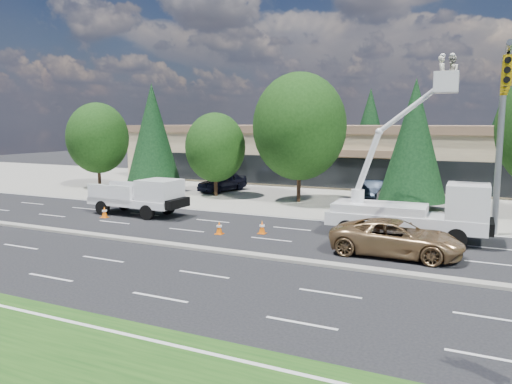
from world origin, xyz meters
The scene contains 22 objects.
ground centered at (0.00, 0.00, 0.00)m, with size 140.00×140.00×0.00m, color black.
concrete_apron centered at (0.00, 20.00, 0.01)m, with size 140.00×22.00×0.01m, color gray.
road_median centered at (0.00, 0.00, 0.06)m, with size 120.00×0.55×0.12m, color gray.
strip_mall centered at (0.00, 29.97, 2.83)m, with size 50.40×15.40×5.50m.
tree_front_a centered at (-22.00, 15.00, 4.41)m, with size 5.43×5.43×7.54m.
tree_front_b centered at (-16.00, 15.00, 4.82)m, with size 4.56×4.56×8.98m.
tree_front_c centered at (-10.00, 15.00, 3.84)m, with size 4.73×4.73×6.56m.
tree_front_d centered at (-3.00, 15.00, 5.48)m, with size 6.75×6.75×9.36m.
tree_front_e centered at (5.00, 15.00, 4.63)m, with size 4.38×4.38×8.63m.
tree_back_a centered at (-18.00, 42.00, 5.32)m, with size 5.03×5.03×9.91m.
tree_back_b centered at (-4.00, 42.00, 5.31)m, with size 5.02×5.02×9.89m.
tree_back_c centered at (10.00, 42.00, 4.14)m, with size 3.91×3.91×7.72m.
signal_mast centered at (10.03, 7.04, 6.06)m, with size 2.76×10.16×9.00m.
utility_pickup centered at (-9.99, 5.71, 0.96)m, with size 6.11×2.52×2.32m.
bucket_truck centered at (6.55, 6.22, 1.87)m, with size 7.66×2.67×8.95m.
traffic_cone_a centered at (-11.55, 4.11, 0.34)m, with size 0.40×0.40×0.70m.
traffic_cone_b centered at (-2.94, 3.16, 0.34)m, with size 0.40×0.40×0.70m.
traffic_cone_c centered at (-0.98, 4.23, 0.34)m, with size 0.40×0.40×0.70m.
traffic_cone_d centered at (7.26, 4.01, 0.34)m, with size 0.40×0.40×0.70m.
minivan centered at (6.14, 2.80, 0.78)m, with size 2.60×5.63×1.57m, color #947147.
parked_car_west centered at (-10.83, 17.57, 0.82)m, with size 1.93×4.81×1.64m, color black.
parked_car_east centered at (1.75, 18.54, 0.72)m, with size 1.52×4.36×1.44m, color black.
Camera 1 is at (9.74, -18.99, 5.77)m, focal length 35.00 mm.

